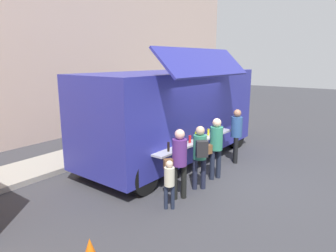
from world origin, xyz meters
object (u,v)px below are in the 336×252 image
at_px(customer_extra_browsing, 236,131).
at_px(customer_front_ordering, 216,144).
at_px(trash_bin, 187,116).
at_px(child_near_queue, 169,180).
at_px(customer_rear_waiting, 179,158).
at_px(food_truck_main, 173,112).
at_px(customer_mid_with_backpack, 200,152).

bearing_deg(customer_extra_browsing, customer_front_ordering, 66.78).
bearing_deg(trash_bin, child_near_queue, -149.98).
bearing_deg(customer_rear_waiting, customer_extra_browsing, -51.55).
distance_m(food_truck_main, customer_front_ordering, 2.07).
distance_m(customer_front_ordering, child_near_queue, 2.14).
distance_m(food_truck_main, child_near_queue, 3.49).
height_order(customer_extra_browsing, child_near_queue, customer_extra_browsing).
relative_size(trash_bin, customer_front_ordering, 0.61).
bearing_deg(child_near_queue, food_truck_main, -0.32).
bearing_deg(customer_extra_browsing, trash_bin, -68.26).
bearing_deg(customer_mid_with_backpack, trash_bin, -6.67).
relative_size(trash_bin, customer_mid_with_backpack, 0.63).
bearing_deg(child_near_queue, customer_extra_browsing, -32.31).
height_order(trash_bin, customer_extra_browsing, customer_extra_browsing).
bearing_deg(customer_front_ordering, customer_extra_browsing, -62.28).
bearing_deg(customer_rear_waiting, food_truck_main, -13.75).
height_order(food_truck_main, customer_mid_with_backpack, food_truck_main).
relative_size(customer_mid_with_backpack, child_near_queue, 1.46).
xyz_separation_m(food_truck_main, customer_extra_browsing, (0.92, -1.76, -0.54)).
bearing_deg(child_near_queue, customer_rear_waiting, -21.53).
relative_size(food_truck_main, customer_mid_with_backpack, 4.03).
xyz_separation_m(customer_front_ordering, customer_mid_with_backpack, (-0.86, -0.02, -0.01)).
bearing_deg(trash_bin, customer_extra_browsing, -130.96).
distance_m(trash_bin, customer_front_ordering, 6.66).
height_order(customer_front_ordering, customer_extra_browsing, customer_extra_browsing).
bearing_deg(customer_rear_waiting, customer_front_ordering, -55.71).
xyz_separation_m(food_truck_main, customer_front_ordering, (-0.69, -1.87, -0.56)).
bearing_deg(customer_mid_with_backpack, child_near_queue, 137.74).
distance_m(trash_bin, customer_extra_browsing, 5.43).
distance_m(customer_rear_waiting, child_near_queue, 0.64).
bearing_deg(food_truck_main, customer_mid_with_backpack, -127.42).
xyz_separation_m(customer_front_ordering, customer_extra_browsing, (1.61, 0.12, 0.02)).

